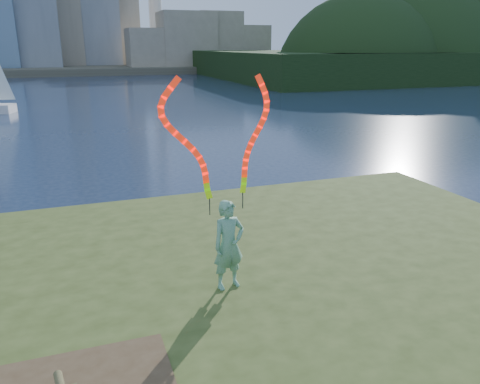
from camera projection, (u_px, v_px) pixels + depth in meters
name	position (u px, v px, depth m)	size (l,w,h in m)	color
ground	(178.00, 315.00, 8.94)	(320.00, 320.00, 0.00)	#1A2741
grassy_knoll	(211.00, 377.00, 6.78)	(20.00, 18.00, 0.80)	#364518
far_shore	(75.00, 68.00, 94.07)	(320.00, 40.00, 1.20)	#4B4637
wooded_hill	(438.00, 74.00, 81.89)	(78.00, 50.00, 63.00)	black
woman_with_ribbons	(228.00, 212.00, 7.99)	(2.01, 0.55, 4.00)	#197444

